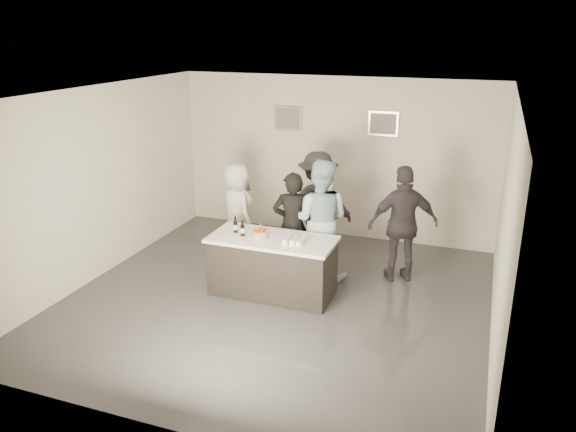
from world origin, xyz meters
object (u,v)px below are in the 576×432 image
object	(u,v)px
person_main_blue	(320,219)
beer_bottle_a	(235,224)
person_guest_left	(237,210)
cake	(260,234)
person_guest_back	(317,204)
beer_bottle_b	(242,227)
bar_counter	(272,266)
person_guest_right	(403,224)
person_main_black	(293,225)

from	to	relation	value
person_main_blue	beer_bottle_a	bearing A→B (deg)	35.36
beer_bottle_a	person_guest_left	size ratio (longest dim) A/B	0.16
cake	person_guest_back	xyz separation A→B (m)	(0.34, 1.74, -0.02)
person_main_blue	person_guest_left	bearing A→B (deg)	-15.26
beer_bottle_b	person_main_blue	world-z (taller)	person_main_blue
bar_counter	person_guest_right	size ratio (longest dim) A/B	1.00
bar_counter	cake	bearing A→B (deg)	-175.78
person_guest_right	person_main_blue	bearing A→B (deg)	-9.80
cake	person_guest_back	distance (m)	1.78
person_guest_right	beer_bottle_b	bearing A→B (deg)	5.80
person_guest_right	person_guest_back	bearing A→B (deg)	-43.68
cake	person_guest_left	distance (m)	1.56
person_guest_back	beer_bottle_b	bearing A→B (deg)	51.52
cake	person_guest_back	size ratio (longest dim) A/B	0.13
cake	bar_counter	bearing A→B (deg)	4.22
person_guest_left	person_guest_right	world-z (taller)	person_guest_right
beer_bottle_b	person_guest_left	size ratio (longest dim) A/B	0.16
person_main_black	person_guest_back	xyz separation A→B (m)	(0.09, 1.01, 0.06)
cake	person_main_blue	world-z (taller)	person_main_blue
beer_bottle_a	person_main_blue	size ratio (longest dim) A/B	0.13
bar_counter	person_guest_right	bearing A→B (deg)	34.19
person_main_blue	person_guest_back	bearing A→B (deg)	-72.70
person_main_blue	person_guest_left	size ratio (longest dim) A/B	1.17
cake	beer_bottle_a	world-z (taller)	beer_bottle_a
beer_bottle_a	person_guest_back	xyz separation A→B (m)	(0.76, 1.71, -0.11)
beer_bottle_b	person_main_black	bearing A→B (deg)	57.32
bar_counter	beer_bottle_b	size ratio (longest dim) A/B	7.15
bar_counter	person_main_blue	distance (m)	1.10
cake	person_main_black	world-z (taller)	person_main_black
bar_counter	beer_bottle_b	world-z (taller)	beer_bottle_b
person_main_blue	person_guest_back	size ratio (longest dim) A/B	1.04
person_main_black	person_main_blue	size ratio (longest dim) A/B	0.90
bar_counter	person_guest_back	bearing A→B (deg)	84.82
person_main_black	person_guest_right	world-z (taller)	person_guest_right
person_guest_right	person_guest_left	bearing A→B (deg)	-25.02
beer_bottle_a	person_guest_right	distance (m)	2.59
beer_bottle_b	person_guest_left	bearing A→B (deg)	118.20
beer_bottle_b	person_guest_right	world-z (taller)	person_guest_right
bar_counter	person_guest_left	world-z (taller)	person_guest_left
person_main_black	person_guest_left	bearing A→B (deg)	-39.85
person_guest_right	cake	bearing A→B (deg)	7.77
bar_counter	person_main_black	size ratio (longest dim) A/B	1.08
person_main_black	person_guest_right	xyz separation A→B (m)	(1.66, 0.45, 0.07)
person_guest_right	person_main_black	bearing A→B (deg)	-8.73
person_guest_left	person_guest_back	size ratio (longest dim) A/B	0.89
person_guest_left	beer_bottle_b	bearing A→B (deg)	157.41
person_main_blue	person_guest_left	distance (m)	1.65
person_main_black	person_guest_left	distance (m)	1.30
person_guest_back	person_guest_left	bearing A→B (deg)	1.49
beer_bottle_b	person_main_black	distance (m)	0.95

